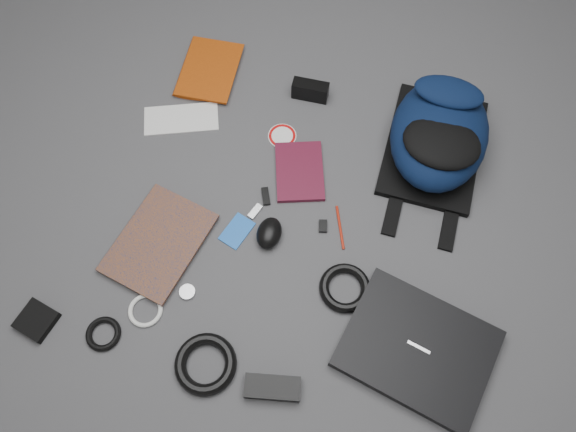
% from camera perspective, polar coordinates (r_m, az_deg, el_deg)
% --- Properties ---
extents(ground, '(4.00, 4.00, 0.00)m').
position_cam_1_polar(ground, '(1.59, -0.00, -0.30)').
color(ground, '#4F4F51').
rests_on(ground, ground).
extents(backpack, '(0.31, 0.44, 0.18)m').
position_cam_1_polar(backpack, '(1.68, 15.12, 8.13)').
color(backpack, black).
rests_on(backpack, ground).
extents(laptop, '(0.42, 0.37, 0.04)m').
position_cam_1_polar(laptop, '(1.50, 12.99, -13.00)').
color(laptop, black).
rests_on(laptop, ground).
extents(textbook_red, '(0.18, 0.24, 0.03)m').
position_cam_1_polar(textbook_red, '(1.89, -10.65, 14.76)').
color(textbook_red, '#953408').
rests_on(textbook_red, ground).
extents(comic_book, '(0.28, 0.34, 0.02)m').
position_cam_1_polar(comic_book, '(1.63, -16.05, -1.02)').
color(comic_book, '#B6590D').
rests_on(comic_book, ground).
extents(envelope, '(0.25, 0.17, 0.00)m').
position_cam_1_polar(envelope, '(1.79, -10.79, 9.69)').
color(envelope, white).
rests_on(envelope, ground).
extents(dvd_case, '(0.19, 0.22, 0.02)m').
position_cam_1_polar(dvd_case, '(1.65, 1.18, 4.55)').
color(dvd_case, '#450D1D').
rests_on(dvd_case, ground).
extents(compact_camera, '(0.11, 0.04, 0.06)m').
position_cam_1_polar(compact_camera, '(1.78, 2.28, 12.63)').
color(compact_camera, black).
rests_on(compact_camera, ground).
extents(sticker_disc, '(0.09, 0.09, 0.00)m').
position_cam_1_polar(sticker_disc, '(1.72, -0.59, 8.14)').
color(sticker_disc, white).
rests_on(sticker_disc, ground).
extents(pen_teal, '(0.05, 0.12, 0.01)m').
position_cam_1_polar(pen_teal, '(1.66, 0.14, 4.88)').
color(pen_teal, '#0B6660').
rests_on(pen_teal, ground).
extents(pen_red, '(0.05, 0.13, 0.01)m').
position_cam_1_polar(pen_red, '(1.58, 5.31, -1.16)').
color(pen_red, '#B1200D').
rests_on(pen_red, ground).
extents(id_badge, '(0.09, 0.11, 0.00)m').
position_cam_1_polar(id_badge, '(1.58, -5.21, -1.54)').
color(id_badge, blue).
rests_on(id_badge, ground).
extents(usb_black, '(0.04, 0.06, 0.01)m').
position_cam_1_polar(usb_black, '(1.62, -2.27, 2.01)').
color(usb_black, black).
rests_on(usb_black, ground).
extents(usb_silver, '(0.04, 0.05, 0.01)m').
position_cam_1_polar(usb_silver, '(1.60, -3.35, 0.46)').
color(usb_silver, '#B3B3B5').
rests_on(usb_silver, ground).
extents(key_fob, '(0.03, 0.04, 0.01)m').
position_cam_1_polar(key_fob, '(1.58, 3.57, -1.04)').
color(key_fob, black).
rests_on(key_fob, ground).
extents(mouse, '(0.07, 0.10, 0.05)m').
position_cam_1_polar(mouse, '(1.55, -1.93, -1.75)').
color(mouse, black).
rests_on(mouse, ground).
extents(headphone_left, '(0.07, 0.07, 0.01)m').
position_cam_1_polar(headphone_left, '(1.58, -12.09, -3.78)').
color(headphone_left, silver).
rests_on(headphone_left, ground).
extents(headphone_right, '(0.05, 0.05, 0.01)m').
position_cam_1_polar(headphone_right, '(1.54, -10.19, -7.61)').
color(headphone_right, '#B2B2B5').
rests_on(headphone_right, ground).
extents(cable_coil, '(0.18, 0.18, 0.03)m').
position_cam_1_polar(cable_coil, '(1.51, 5.79, -7.27)').
color(cable_coil, black).
rests_on(cable_coil, ground).
extents(power_brick, '(0.15, 0.08, 0.03)m').
position_cam_1_polar(power_brick, '(1.45, -1.59, -17.03)').
color(power_brick, black).
rests_on(power_brick, ground).
extents(power_cord_coil, '(0.20, 0.20, 0.03)m').
position_cam_1_polar(power_cord_coil, '(1.47, -8.37, -14.65)').
color(power_cord_coil, black).
rests_on(power_cord_coil, ground).
extents(pouch, '(0.11, 0.11, 0.02)m').
position_cam_1_polar(pouch, '(1.62, -24.18, -9.65)').
color(pouch, black).
rests_on(pouch, ground).
extents(earbud_coil, '(0.12, 0.12, 0.02)m').
position_cam_1_polar(earbud_coil, '(1.56, -18.25, -11.30)').
color(earbud_coil, black).
rests_on(earbud_coil, ground).
extents(white_cable_coil, '(0.10, 0.10, 0.01)m').
position_cam_1_polar(white_cable_coil, '(1.54, -14.29, -9.27)').
color(white_cable_coil, white).
rests_on(white_cable_coil, ground).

